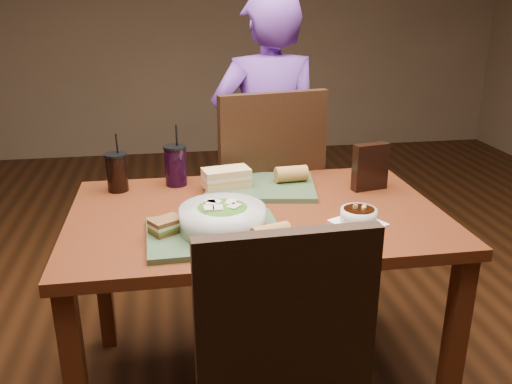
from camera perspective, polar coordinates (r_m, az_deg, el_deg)
ground at (r=2.30m, az=0.00°, el=-19.57°), size 6.00×6.00×0.00m
dining_table at (r=1.95m, az=0.00°, el=-4.44°), size 1.30×0.85×0.75m
chair_far at (r=2.47m, az=1.27°, el=-0.31°), size 0.56×0.56×1.10m
diner at (r=2.70m, az=1.21°, el=4.67°), size 0.56×0.38×1.51m
tray_near at (r=1.71m, az=-4.38°, el=-4.43°), size 0.43×0.33×0.02m
tray_far at (r=2.13m, az=0.47°, el=0.57°), size 0.47×0.38×0.02m
salad_bowl at (r=1.70m, az=-3.54°, el=-2.66°), size 0.27×0.27×0.09m
soup_bowl at (r=1.83m, az=10.75°, el=-2.45°), size 0.19×0.19×0.06m
sandwich_near at (r=1.71m, az=-9.41°, el=-3.49°), size 0.12×0.11×0.05m
sandwich_far at (r=2.10m, az=-3.14°, el=1.54°), size 0.19×0.13×0.07m
baguette_near at (r=1.62m, az=1.56°, el=-4.42°), size 0.13×0.09×0.06m
baguette_far at (r=2.15m, az=3.72°, el=1.92°), size 0.13×0.07×0.06m
cup_cola at (r=2.15m, az=-14.43°, el=2.05°), size 0.08×0.08×0.23m
cup_berry at (r=2.17m, az=-8.46°, el=2.80°), size 0.09×0.09×0.25m
chip_bag at (r=2.14m, az=11.94°, el=2.60°), size 0.15×0.07×0.18m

